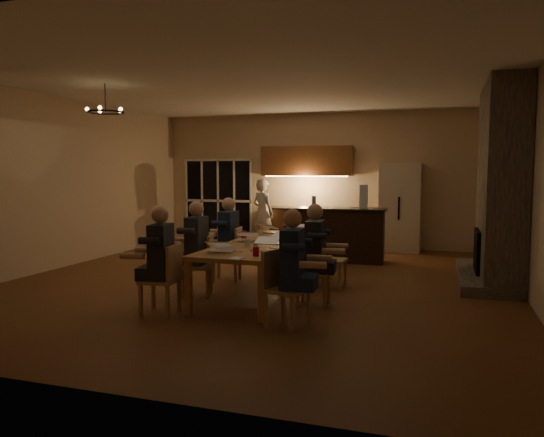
{
  "coord_description": "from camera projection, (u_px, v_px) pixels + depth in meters",
  "views": [
    {
      "loc": [
        2.84,
        -8.07,
        1.82
      ],
      "look_at": [
        0.11,
        0.3,
        1.03
      ],
      "focal_mm": 35.0,
      "sensor_mm": 36.0,
      "label": 1
    }
  ],
  "objects": [
    {
      "name": "mug_back",
      "position": [
        260.0,
        233.0,
        8.71
      ],
      "size": [
        0.07,
        0.07,
        0.1
      ],
      "primitive_type": "cylinder",
      "color": "silver",
      "rests_on": "dining_table"
    },
    {
      "name": "dining_table",
      "position": [
        264.0,
        267.0,
        7.97
      ],
      "size": [
        1.1,
        3.17,
        0.75
      ],
      "primitive_type": "cube",
      "color": "#C6804F",
      "rests_on": "ground"
    },
    {
      "name": "person_left_near",
      "position": [
        161.0,
        260.0,
        6.7
      ],
      "size": [
        0.7,
        0.7,
        1.38
      ],
      "primitive_type": null,
      "rotation": [
        0.0,
        0.0,
        -1.38
      ],
      "color": "#22252B",
      "rests_on": "ground"
    },
    {
      "name": "person_right_near",
      "position": [
        292.0,
        268.0,
        6.17
      ],
      "size": [
        0.65,
        0.65,
        1.38
      ],
      "primitive_type": null,
      "rotation": [
        0.0,
        0.0,
        1.65
      ],
      "color": "#1B2E43",
      "rests_on": "ground"
    },
    {
      "name": "fireplace",
      "position": [
        501.0,
        184.0,
        8.53
      ],
      "size": [
        0.58,
        2.5,
        3.2
      ],
      "primitive_type": "cube",
      "color": "#696152",
      "rests_on": "ground"
    },
    {
      "name": "mug_front",
      "position": [
        247.0,
        243.0,
        7.5
      ],
      "size": [
        0.08,
        0.08,
        0.1
      ],
      "primitive_type": "cylinder",
      "color": "silver",
      "rests_on": "dining_table"
    },
    {
      "name": "laptop_c",
      "position": [
        248.0,
        234.0,
        8.08
      ],
      "size": [
        0.38,
        0.35,
        0.23
      ],
      "primitive_type": null,
      "rotation": [
        0.0,
        0.0,
        3.38
      ],
      "color": "silver",
      "rests_on": "dining_table"
    },
    {
      "name": "person_left_far",
      "position": [
        229.0,
        239.0,
        8.81
      ],
      "size": [
        0.61,
        0.61,
        1.38
      ],
      "primitive_type": null,
      "rotation": [
        0.0,
        0.0,
        -1.55
      ],
      "color": "#1B2E43",
      "rests_on": "ground"
    },
    {
      "name": "laptop_e",
      "position": [
        272.0,
        226.0,
        9.12
      ],
      "size": [
        0.41,
        0.39,
        0.23
      ],
      "primitive_type": null,
      "rotation": [
        0.0,
        0.0,
        2.71
      ],
      "color": "silver",
      "rests_on": "dining_table"
    },
    {
      "name": "standing_person",
      "position": [
        263.0,
        213.0,
        12.61
      ],
      "size": [
        0.7,
        0.61,
        1.63
      ],
      "primitive_type": "imported",
      "rotation": [
        0.0,
        0.0,
        2.71
      ],
      "color": "silver",
      "rests_on": "ground"
    },
    {
      "name": "can_silver",
      "position": [
        255.0,
        244.0,
        7.3
      ],
      "size": [
        0.06,
        0.06,
        0.12
      ],
      "primitive_type": "cylinder",
      "color": "#B2B2B7",
      "rests_on": "dining_table"
    },
    {
      "name": "notepad",
      "position": [
        236.0,
        258.0,
        6.45
      ],
      "size": [
        0.16,
        0.21,
        0.01
      ],
      "primitive_type": "cube",
      "rotation": [
        0.0,
        0.0,
        -0.08
      ],
      "color": "white",
      "rests_on": "dining_table"
    },
    {
      "name": "mug_mid",
      "position": [
        279.0,
        235.0,
        8.43
      ],
      "size": [
        0.08,
        0.08,
        0.1
      ],
      "primitive_type": "cylinder",
      "color": "silver",
      "rests_on": "dining_table"
    },
    {
      "name": "laptop_d",
      "position": [
        278.0,
        236.0,
        7.78
      ],
      "size": [
        0.4,
        0.38,
        0.23
      ],
      "primitive_type": null,
      "rotation": [
        0.0,
        0.0,
        -0.41
      ],
      "color": "silver",
      "rests_on": "dining_table"
    },
    {
      "name": "person_left_mid",
      "position": [
        197.0,
        248.0,
        7.74
      ],
      "size": [
        0.64,
        0.64,
        1.38
      ],
      "primitive_type": null,
      "rotation": [
        0.0,
        0.0,
        -1.49
      ],
      "color": "#31373A",
      "rests_on": "ground"
    },
    {
      "name": "bar_blender",
      "position": [
        364.0,
        197.0,
        10.45
      ],
      "size": [
        0.15,
        0.15,
        0.47
      ],
      "primitive_type": "cube",
      "rotation": [
        0.0,
        0.0,
        0.03
      ],
      "color": "silver",
      "rests_on": "bar_island"
    },
    {
      "name": "chair_right_far",
      "position": [
        331.0,
        259.0,
        8.25
      ],
      "size": [
        0.47,
        0.47,
        0.89
      ],
      "primitive_type": null,
      "rotation": [
        0.0,
        0.0,
        1.51
      ],
      "color": "tan",
      "rests_on": "ground"
    },
    {
      "name": "chair_right_near",
      "position": [
        287.0,
        289.0,
        6.18
      ],
      "size": [
        0.55,
        0.55,
        0.89
      ],
      "primitive_type": null,
      "rotation": [
        0.0,
        0.0,
        1.27
      ],
      "color": "tan",
      "rests_on": "ground"
    },
    {
      "name": "french_doors",
      "position": [
        218.0,
        201.0,
        13.65
      ],
      "size": [
        1.86,
        0.08,
        2.1
      ],
      "primitive_type": "cube",
      "color": "black",
      "rests_on": "ground"
    },
    {
      "name": "person_right_mid",
      "position": [
        315.0,
        254.0,
        7.17
      ],
      "size": [
        0.66,
        0.66,
        1.38
      ],
      "primitive_type": null,
      "rotation": [
        0.0,
        0.0,
        1.67
      ],
      "color": "#22252B",
      "rests_on": "ground"
    },
    {
      "name": "laptop_f",
      "position": [
        303.0,
        228.0,
        8.82
      ],
      "size": [
        0.4,
        0.37,
        0.23
      ],
      "primitive_type": null,
      "rotation": [
        0.0,
        0.0,
        0.36
      ],
      "color": "silver",
      "rests_on": "dining_table"
    },
    {
      "name": "back_wall",
      "position": [
        321.0,
        180.0,
        12.82
      ],
      "size": [
        8.0,
        0.04,
        3.2
      ],
      "primitive_type": "cube",
      "color": "#C9AF8E",
      "rests_on": "ground"
    },
    {
      "name": "bar_island",
      "position": [
        341.0,
        235.0,
        10.64
      ],
      "size": [
        1.84,
        0.79,
        1.08
      ],
      "primitive_type": "cube",
      "rotation": [
        0.0,
        0.0,
        0.06
      ],
      "color": "black",
      "rests_on": "ground"
    },
    {
      "name": "kitchenette",
      "position": [
        306.0,
        197.0,
        12.64
      ],
      "size": [
        2.24,
        0.68,
        2.4
      ],
      "primitive_type": null,
      "color": "brown",
      "rests_on": "ground"
    },
    {
      "name": "chair_left_near",
      "position": [
        160.0,
        279.0,
        6.73
      ],
      "size": [
        0.48,
        0.48,
        0.89
      ],
      "primitive_type": null,
      "rotation": [
        0.0,
        0.0,
        -1.48
      ],
      "color": "tan",
      "rests_on": "ground"
    },
    {
      "name": "bar_bottle",
      "position": [
        314.0,
        202.0,
        10.68
      ],
      "size": [
        0.09,
        0.09,
        0.24
      ],
      "primitive_type": "cylinder",
      "color": "#99999E",
      "rests_on": "bar_island"
    },
    {
      "name": "left_wall",
      "position": [
        54.0,
        183.0,
        9.78
      ],
      "size": [
        0.04,
        9.0,
        3.2
      ],
      "primitive_type": "cube",
      "color": "#C9AF8E",
      "rests_on": "ground"
    },
    {
      "name": "refrigerator",
      "position": [
        400.0,
        207.0,
        11.94
      ],
      "size": [
        0.9,
        0.68,
        2.0
      ],
      "primitive_type": "cube",
      "color": "beige",
      "rests_on": "ground"
    },
    {
      "name": "ceiling",
      "position": [
        259.0,
        82.0,
        8.39
      ],
      "size": [
        8.0,
        9.0,
        0.04
      ],
      "primitive_type": "cube",
      "color": "white",
      "rests_on": "back_wall"
    },
    {
      "name": "can_right",
      "position": [
        295.0,
        237.0,
        8.05
      ],
      "size": [
        0.07,
        0.07,
        0.12
      ],
      "primitive_type": "cylinder",
      "color": "#B2B2B7",
      "rests_on": "dining_table"
    },
    {
      "name": "floor",
      "position": [
        260.0,
        282.0,
        8.68
      ],
      "size": [
        9.0,
        9.0,
        0.0
      ],
      "primitive_type": "plane",
      "color": "brown",
      "rests_on": "ground"
    },
    {
      "name": "plate_far",
      "position": [
        307.0,
        237.0,
        8.48
      ],
      "size": [
        0.23,
        0.23,
        0.02
      ],
      "primitive_type": "cylinder",
      "color": "silver",
      "rests_on": "dining_table"
    },
    {
      "name": "redcup_mid",
      "position": [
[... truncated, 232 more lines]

